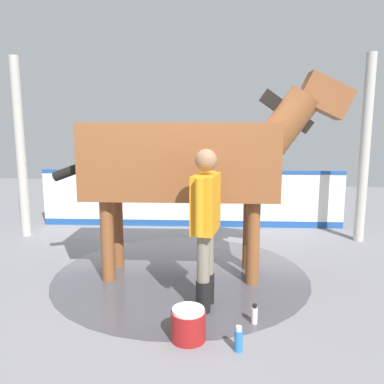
{
  "coord_description": "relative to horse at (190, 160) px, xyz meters",
  "views": [
    {
      "loc": [
        -1.01,
        4.58,
        1.88
      ],
      "look_at": [
        -0.3,
        0.35,
        1.14
      ],
      "focal_mm": 36.49,
      "sensor_mm": 36.0,
      "label": 1
    }
  ],
  "objects": [
    {
      "name": "ground_plane",
      "position": [
        0.21,
        0.09,
        -1.47
      ],
      "size": [
        16.0,
        16.0,
        0.02
      ],
      "primitive_type": "cube",
      "color": "gray"
    },
    {
      "name": "wet_patch",
      "position": [
        0.11,
        0.01,
        -1.46
      ],
      "size": [
        3.2,
        3.2,
        0.0
      ],
      "primitive_type": "cylinder",
      "color": "#4C4C54",
      "rests_on": "ground"
    },
    {
      "name": "barrier_wall",
      "position": [
        0.38,
        -2.37,
        -0.97
      ],
      "size": [
        5.57,
        0.72,
        1.06
      ],
      "color": "white",
      "rests_on": "ground"
    },
    {
      "name": "roof_post_near",
      "position": [
        -2.49,
        -1.92,
        0.03
      ],
      "size": [
        0.16,
        0.16,
        2.98
      ],
      "primitive_type": "cylinder",
      "color": "#B7B2A8",
      "rests_on": "ground"
    },
    {
      "name": "roof_post_far",
      "position": [
        3.08,
        -1.29,
        0.03
      ],
      "size": [
        0.16,
        0.16,
        2.98
      ],
      "primitive_type": "cylinder",
      "color": "#B7B2A8",
      "rests_on": "ground"
    },
    {
      "name": "horse",
      "position": [
        0.0,
        0.0,
        0.0
      ],
      "size": [
        3.61,
        1.15,
        2.49
      ],
      "rotation": [
        0.0,
        0.0,
        -3.03
      ],
      "color": "brown",
      "rests_on": "ground"
    },
    {
      "name": "handler",
      "position": [
        -0.31,
        0.87,
        -0.51
      ],
      "size": [
        0.25,
        0.67,
        1.65
      ],
      "rotation": [
        0.0,
        0.0,
        -0.07
      ],
      "color": "black",
      "rests_on": "ground"
    },
    {
      "name": "wash_bucket",
      "position": [
        -0.25,
        1.52,
        -1.32
      ],
      "size": [
        0.31,
        0.31,
        0.29
      ],
      "color": "maroon",
      "rests_on": "ground"
    },
    {
      "name": "bottle_shampoo",
      "position": [
        -0.82,
        1.14,
        -1.37
      ],
      "size": [
        0.06,
        0.06,
        0.2
      ],
      "color": "white",
      "rests_on": "ground"
    },
    {
      "name": "bottle_spray",
      "position": [
        -0.69,
        1.63,
        -1.36
      ],
      "size": [
        0.07,
        0.07,
        0.23
      ],
      "color": "blue",
      "rests_on": "ground"
    }
  ]
}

